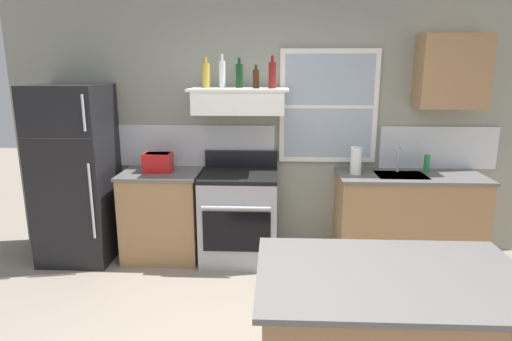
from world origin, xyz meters
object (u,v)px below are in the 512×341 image
Objects in this scene: bottle_clear_tall at (222,74)px; paper_towel_roll at (356,161)px; bottle_champagne_gold_foil at (206,75)px; dish_soap_bottle at (427,164)px; toaster at (158,162)px; bottle_dark_green_wine at (239,75)px; bottle_brown_stout at (256,78)px; stove_range at (239,216)px; refrigerator at (76,174)px; bottle_red_label_wine at (272,75)px.

paper_towel_roll is (1.32, -0.10, -0.84)m from bottle_clear_tall.
dish_soap_bottle is at bearing 0.93° from bottle_champagne_gold_foil.
bottle_dark_green_wine is at bearing 7.18° from toaster.
paper_towel_roll is at bearing -0.60° from bottle_brown_stout.
bottle_brown_stout reaches higher than dish_soap_bottle.
toaster is 0.99m from stove_range.
toaster is 1.65× the size of dish_soap_bottle.
bottle_clear_tall is at bearing 6.18° from refrigerator.
dish_soap_bottle is (1.71, 0.09, -0.84)m from bottle_brown_stout.
refrigerator is 1.92m from bottle_dark_green_wine.
bottle_brown_stout reaches higher than toaster.
bottle_red_label_wine is 1.70× the size of dish_soap_bottle.
bottle_dark_green_wine is at bearing 90.38° from stove_range.
refrigerator is at bearing -177.77° from bottle_brown_stout.
bottle_brown_stout is at bearing 15.93° from stove_range.
stove_range is 1.45m from bottle_red_label_wine.
bottle_champagne_gold_foil is at bearing -167.04° from bottle_clear_tall.
stove_range is 1.41m from bottle_dark_green_wine.
bottle_brown_stout is at bearing -177.01° from dish_soap_bottle.
bottle_clear_tall reaches higher than stove_range.
stove_range is 1.44m from bottle_champagne_gold_foil.
bottle_red_label_wine is at bearing -5.46° from bottle_champagne_gold_foil.
refrigerator is 1.70m from stove_range.
stove_range is 1.43m from bottle_clear_tall.
stove_range is 1.96m from dish_soap_bottle.
bottle_red_label_wine is at bearing -0.52° from toaster.
bottle_red_label_wine is 1.13× the size of paper_towel_roll.
bottle_champagne_gold_foil is at bearing 5.88° from toaster.
bottle_dark_green_wine is (0.82, 0.10, 0.86)m from toaster.
bottle_brown_stout is 0.16m from bottle_red_label_wine.
bottle_brown_stout is 1.27m from paper_towel_roll.
bottle_clear_tall is at bearing 7.59° from toaster.
dish_soap_bottle is at bearing 7.87° from paper_towel_roll.
refrigerator is 5.51× the size of bottle_clear_tall.
bottle_champagne_gold_foil reaches higher than bottle_brown_stout.
bottle_dark_green_wine is 2.07m from dish_soap_bottle.
dish_soap_bottle is at bearing 2.99° from bottle_brown_stout.
stove_range is 3.57× the size of bottle_red_label_wine.
bottle_champagne_gold_foil reaches higher than refrigerator.
bottle_champagne_gold_foil is 0.50m from bottle_brown_stout.
refrigerator is 2.05m from bottle_brown_stout.
dish_soap_bottle is (1.56, 0.10, -0.87)m from bottle_red_label_wine.
bottle_clear_tall reaches higher than bottle_red_label_wine.
dish_soap_bottle is (2.71, 0.09, -0.01)m from toaster.
bottle_dark_green_wine is at bearing 179.50° from dish_soap_bottle.
refrigerator is at bearing -173.88° from bottle_dark_green_wine.
bottle_clear_tall is 1.79× the size of dish_soap_bottle.
refrigerator is 2.81m from paper_towel_roll.
refrigerator is 1.65m from bottle_champagne_gold_foil.
bottle_clear_tall is 0.17m from bottle_dark_green_wine.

